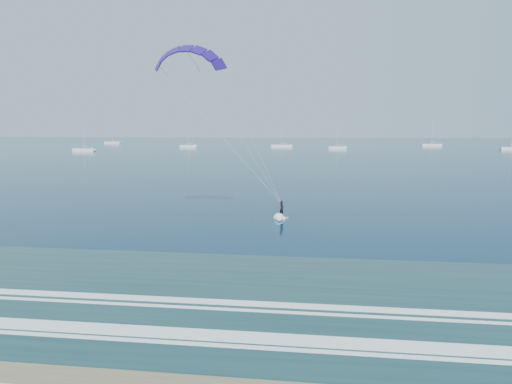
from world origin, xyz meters
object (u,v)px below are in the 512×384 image
object	(u,v)px
sailboat_2	(282,146)
sailboat_7	(113,142)
sailboat_0	(84,150)
sailboat_4	(432,145)
kitesurfer_rig	(236,130)
sailboat_3	(337,147)
sailboat_5	(511,148)
sailboat_1	(188,146)

from	to	relation	value
sailboat_2	sailboat_7	bearing A→B (deg)	159.86
sailboat_0	sailboat_2	size ratio (longest dim) A/B	0.88
sailboat_4	sailboat_7	xyz separation A→B (m)	(-187.03, 19.75, -0.02)
sailboat_4	sailboat_7	size ratio (longest dim) A/B	1.15
sailboat_0	sailboat_7	bearing A→B (deg)	108.21
kitesurfer_rig	sailboat_0	distance (m)	159.07
sailboat_2	sailboat_3	bearing A→B (deg)	-34.26
sailboat_5	kitesurfer_rig	bearing A→B (deg)	-118.85
sailboat_2	sailboat_4	bearing A→B (deg)	14.44
sailboat_0	sailboat_2	xyz separation A→B (m)	(77.59, 54.98, 0.01)
kitesurfer_rig	sailboat_2	distance (m)	188.55
sailboat_2	sailboat_7	size ratio (longest dim) A/B	1.19
sailboat_2	sailboat_5	size ratio (longest dim) A/B	1.12
sailboat_4	sailboat_5	bearing A→B (deg)	-55.65
sailboat_4	sailboat_5	size ratio (longest dim) A/B	1.08
kitesurfer_rig	sailboat_1	size ratio (longest dim) A/B	1.58
sailboat_1	sailboat_7	bearing A→B (deg)	141.03
sailboat_5	sailboat_7	world-z (taller)	sailboat_5
sailboat_7	sailboat_5	bearing A→B (deg)	-14.94
sailboat_0	sailboat_1	bearing A→B (deg)	53.93
sailboat_5	sailboat_7	bearing A→B (deg)	165.06
sailboat_1	sailboat_4	bearing A→B (deg)	14.18
sailboat_1	sailboat_5	size ratio (longest dim) A/B	0.92
sailboat_0	sailboat_4	world-z (taller)	sailboat_4
sailboat_0	sailboat_7	distance (m)	99.88
sailboat_7	sailboat_2	bearing A→B (deg)	-20.14
sailboat_3	sailboat_2	bearing A→B (deg)	145.74
sailboat_0	sailboat_2	bearing A→B (deg)	35.32
sailboat_4	sailboat_5	distance (m)	44.65
sailboat_1	kitesurfer_rig	bearing A→B (deg)	-72.83
sailboat_5	sailboat_7	xyz separation A→B (m)	(-212.22, 56.62, -0.02)
sailboat_4	sailboat_5	world-z (taller)	sailboat_4
sailboat_1	sailboat_2	xyz separation A→B (m)	(45.68, 11.17, 0.01)
sailboat_0	sailboat_7	world-z (taller)	sailboat_0
sailboat_5	sailboat_1	bearing A→B (deg)	177.87
sailboat_0	kitesurfer_rig	bearing A→B (deg)	-56.97
sailboat_5	sailboat_3	bearing A→B (deg)	-178.72
sailboat_7	kitesurfer_rig	bearing A→B (deg)	-62.68
sailboat_0	sailboat_3	distance (m)	110.85
kitesurfer_rig	sailboat_5	distance (m)	195.89
sailboat_3	kitesurfer_rig	bearing A→B (deg)	-96.08
sailboat_1	sailboat_4	size ratio (longest dim) A/B	0.85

